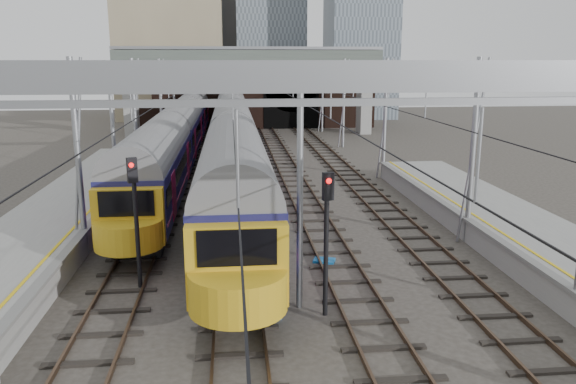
{
  "coord_description": "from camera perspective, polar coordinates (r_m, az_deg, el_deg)",
  "views": [
    {
      "loc": [
        -2.09,
        -14.84,
        7.85
      ],
      "look_at": [
        0.26,
        8.22,
        2.4
      ],
      "focal_mm": 35.0,
      "sensor_mm": 36.0,
      "label": 1
    }
  ],
  "objects": [
    {
      "name": "signal_near_centre",
      "position": [
        17.08,
        3.96,
        -3.5
      ],
      "size": [
        0.36,
        0.46,
        4.63
      ],
      "rotation": [
        0.0,
        0.0,
        0.28
      ],
      "color": "black",
      "rests_on": "ground"
    },
    {
      "name": "overhead_line",
      "position": [
        36.41,
        -2.57,
        11.2
      ],
      "size": [
        16.8,
        80.0,
        8.0
      ],
      "color": "gray",
      "rests_on": "ground"
    },
    {
      "name": "equip_cover_b",
      "position": [
        27.11,
        -4.3,
        -3.54
      ],
      "size": [
        0.93,
        0.79,
        0.09
      ],
      "primitive_type": "cube",
      "rotation": [
        0.0,
        0.0,
        -0.35
      ],
      "color": "#1766AD",
      "rests_on": "ground"
    },
    {
      "name": "train_main",
      "position": [
        49.38,
        -5.73,
        7.05
      ],
      "size": [
        2.98,
        68.81,
        5.06
      ],
      "color": "black",
      "rests_on": "ground"
    },
    {
      "name": "equip_cover_a",
      "position": [
        17.9,
        -2.56,
        -12.59
      ],
      "size": [
        1.16,
        1.03,
        0.11
      ],
      "primitive_type": "cube",
      "rotation": [
        0.0,
        0.0,
        0.44
      ],
      "color": "#1766AD",
      "rests_on": "ground"
    },
    {
      "name": "overbridge",
      "position": [
        60.88,
        -3.95,
        12.65
      ],
      "size": [
        28.0,
        3.0,
        9.25
      ],
      "color": "gray",
      "rests_on": "ground"
    },
    {
      "name": "ground",
      "position": [
        16.91,
        2.01,
        -14.42
      ],
      "size": [
        160.0,
        160.0,
        0.0
      ],
      "primitive_type": "plane",
      "color": "#38332D",
      "rests_on": "ground"
    },
    {
      "name": "train_second",
      "position": [
        44.87,
        -10.84,
        6.09
      ],
      "size": [
        2.74,
        47.6,
        4.74
      ],
      "color": "black",
      "rests_on": "ground"
    },
    {
      "name": "signal_near_left",
      "position": [
        19.9,
        -15.27,
        -1.43
      ],
      "size": [
        0.38,
        0.46,
        4.69
      ],
      "rotation": [
        0.0,
        0.0,
        0.39
      ],
      "color": "black",
      "rests_on": "ground"
    },
    {
      "name": "retaining_wall",
      "position": [
        66.95,
        -2.87,
        10.2
      ],
      "size": [
        28.0,
        2.75,
        9.0
      ],
      "color": "black",
      "rests_on": "ground"
    },
    {
      "name": "tracks",
      "position": [
        30.92,
        -1.76,
        -1.44
      ],
      "size": [
        14.4,
        80.0,
        0.22
      ],
      "color": "#4C3828",
      "rests_on": "ground"
    },
    {
      "name": "equip_cover_c",
      "position": [
        22.63,
        3.7,
        -6.96
      ],
      "size": [
        0.97,
        0.82,
        0.1
      ],
      "primitive_type": "cube",
      "rotation": [
        0.0,
        0.0,
        -0.32
      ],
      "color": "#1766AD",
      "rests_on": "ground"
    }
  ]
}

